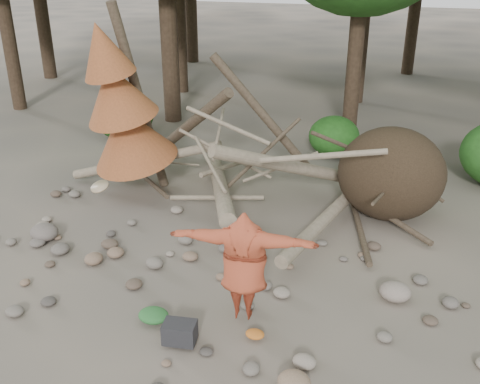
% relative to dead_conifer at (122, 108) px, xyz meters
% --- Properties ---
extents(ground, '(120.00, 120.00, 0.00)m').
position_rel_dead_conifer_xyz_m(ground, '(3.12, -3.37, -2.11)').
color(ground, '#514C44').
rests_on(ground, ground).
extents(deadfall_pile, '(8.55, 5.24, 3.30)m').
position_rel_dead_conifer_xyz_m(deadfall_pile, '(5.13, 0.87, -1.16)').
color(deadfall_pile, '#332619').
rests_on(deadfall_pile, ground).
extents(dead_conifer, '(2.06, 2.16, 4.35)m').
position_rel_dead_conifer_xyz_m(dead_conifer, '(0.00, 0.00, 0.00)').
color(dead_conifer, '#4C3F30').
rests_on(dead_conifer, ground).
extents(bush_left, '(1.80, 1.80, 1.44)m').
position_rel_dead_conifer_xyz_m(bush_left, '(-2.38, 3.83, -1.39)').
color(bush_left, '#194612').
rests_on(bush_left, ground).
extents(bush_mid, '(1.40, 1.40, 1.12)m').
position_rel_dead_conifer_xyz_m(bush_mid, '(3.92, 4.43, -1.55)').
color(bush_mid, '#22591A').
rests_on(bush_mid, ground).
extents(frisbee_thrower, '(3.42, 0.91, 2.01)m').
position_rel_dead_conifer_xyz_m(frisbee_thrower, '(4.00, -3.43, -1.15)').
color(frisbee_thrower, '#A43F25').
rests_on(frisbee_thrower, ground).
extents(backpack, '(0.51, 0.39, 0.31)m').
position_rel_dead_conifer_xyz_m(backpack, '(3.34, -4.30, -1.96)').
color(backpack, black).
rests_on(backpack, ground).
extents(cloth_green, '(0.48, 0.40, 0.18)m').
position_rel_dead_conifer_xyz_m(cloth_green, '(2.75, -3.98, -2.02)').
color(cloth_green, '#27612B').
rests_on(cloth_green, ground).
extents(cloth_orange, '(0.28, 0.23, 0.10)m').
position_rel_dead_conifer_xyz_m(cloth_orange, '(4.32, -3.84, -2.06)').
color(cloth_orange, '#BA621F').
rests_on(cloth_orange, ground).
extents(boulder_front_right, '(0.43, 0.39, 0.26)m').
position_rel_dead_conifer_xyz_m(boulder_front_right, '(5.10, -4.61, -1.98)').
color(boulder_front_right, '#856B53').
rests_on(boulder_front_right, ground).
extents(boulder_mid_right, '(0.51, 0.46, 0.31)m').
position_rel_dead_conifer_xyz_m(boulder_mid_right, '(6.14, -2.13, -1.96)').
color(boulder_mid_right, gray).
rests_on(boulder_mid_right, ground).
extents(boulder_mid_left, '(0.56, 0.50, 0.33)m').
position_rel_dead_conifer_xyz_m(boulder_mid_left, '(-0.51, -2.36, -1.94)').
color(boulder_mid_left, '#675E57').
rests_on(boulder_mid_left, ground).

